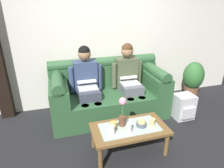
{
  "coord_description": "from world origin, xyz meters",
  "views": [
    {
      "loc": [
        -0.8,
        -1.79,
        1.85
      ],
      "look_at": [
        -0.03,
        0.81,
        0.71
      ],
      "focal_mm": 31.1,
      "sensor_mm": 36.0,
      "label": 1
    }
  ],
  "objects": [
    {
      "name": "coffee_table",
      "position": [
        0.0,
        0.14,
        0.32
      ],
      "size": [
        0.97,
        0.52,
        0.38
      ],
      "color": "brown",
      "rests_on": "ground_plane"
    },
    {
      "name": "cup_far_left",
      "position": [
        -0.25,
        0.06,
        0.44
      ],
      "size": [
        0.06,
        0.06,
        0.11
      ],
      "primitive_type": "cylinder",
      "color": "silver",
      "rests_on": "coffee_table"
    },
    {
      "name": "snack_bowl",
      "position": [
        0.15,
        0.11,
        0.42
      ],
      "size": [
        0.13,
        0.13,
        0.11
      ],
      "color": "#4C5666",
      "rests_on": "coffee_table"
    },
    {
      "name": "back_wall_patterned",
      "position": [
        0.0,
        1.7,
        1.45
      ],
      "size": [
        6.0,
        0.12,
        2.9
      ],
      "primitive_type": "cube",
      "color": "silver",
      "rests_on": "ground_plane"
    },
    {
      "name": "couch",
      "position": [
        0.0,
        1.17,
        0.38
      ],
      "size": [
        1.93,
        0.88,
        0.96
      ],
      "color": "#2D5633",
      "rests_on": "ground_plane"
    },
    {
      "name": "potted_plant",
      "position": [
        1.79,
        1.24,
        0.43
      ],
      "size": [
        0.4,
        0.4,
        0.78
      ],
      "color": "brown",
      "rests_on": "ground_plane"
    },
    {
      "name": "cup_far_center",
      "position": [
        -0.2,
        0.18,
        0.42
      ],
      "size": [
        0.08,
        0.08,
        0.08
      ],
      "primitive_type": "cylinder",
      "color": "gold",
      "rests_on": "coffee_table"
    },
    {
      "name": "flower_vase",
      "position": [
        -0.08,
        0.2,
        0.57
      ],
      "size": [
        0.1,
        0.1,
        0.4
      ],
      "color": "brown",
      "rests_on": "coffee_table"
    },
    {
      "name": "cup_near_right",
      "position": [
        0.29,
        0.08,
        0.43
      ],
      "size": [
        0.07,
        0.07,
        0.1
      ],
      "primitive_type": "cylinder",
      "color": "#DBB77A",
      "rests_on": "coffee_table"
    },
    {
      "name": "backpack_right",
      "position": [
        1.19,
        0.64,
        0.21
      ],
      "size": [
        0.32,
        0.32,
        0.43
      ],
      "color": "#B7B7BC",
      "rests_on": "ground_plane"
    },
    {
      "name": "cup_near_left",
      "position": [
        -0.04,
        0.05,
        0.44
      ],
      "size": [
        0.06,
        0.06,
        0.11
      ],
      "primitive_type": "cylinder",
      "color": "silver",
      "rests_on": "coffee_table"
    },
    {
      "name": "person_right",
      "position": [
        0.37,
        1.17,
        0.66
      ],
      "size": [
        0.56,
        0.67,
        1.22
      ],
      "color": "#595B66",
      "rests_on": "ground_plane"
    },
    {
      "name": "person_left",
      "position": [
        -0.37,
        1.17,
        0.66
      ],
      "size": [
        0.56,
        0.67,
        1.22
      ],
      "color": "#383D4C",
      "rests_on": "ground_plane"
    },
    {
      "name": "ground_plane",
      "position": [
        0.0,
        0.0,
        0.0
      ],
      "size": [
        14.0,
        14.0,
        0.0
      ],
      "primitive_type": "plane",
      "color": "black"
    }
  ]
}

